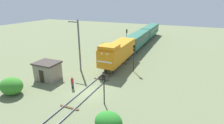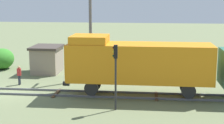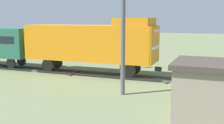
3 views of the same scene
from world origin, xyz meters
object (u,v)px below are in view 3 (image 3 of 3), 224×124
catenary_mast (123,22)px  relay_hut (205,90)px  traffic_signal_mid (121,36)px  locomotive (92,42)px

catenary_mast → relay_hut: (-2.44, -4.97, -3.12)m
catenary_mast → relay_hut: bearing=-116.2°
relay_hut → traffic_signal_mid: bearing=36.6°
relay_hut → catenary_mast: bearing=63.8°
relay_hut → locomotive: bearing=51.5°
locomotive → catenary_mast: 6.96m
locomotive → catenary_mast: catenary_mast is taller
catenary_mast → relay_hut: 6.36m
traffic_signal_mid → locomotive: bearing=158.8°
locomotive → relay_hut: bearing=-128.5°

